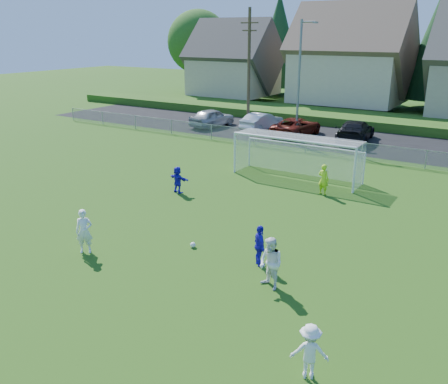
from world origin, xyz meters
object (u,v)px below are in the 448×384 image
Objects in this scene: player_blue_b at (178,180)px; car_b at (262,121)px; car_a at (212,118)px; car_d at (355,131)px; car_c at (296,127)px; player_blue_a at (260,246)px; soccer_goal at (298,150)px; goalkeeper at (324,179)px; player_white_b at (271,264)px; soccer_ball at (193,245)px; player_white_a at (84,231)px; player_white_c at (310,351)px.

car_b is (-4.20, 17.42, 0.03)m from player_blue_b.
car_d reaches higher than car_a.
car_c is at bearing 0.12° from car_d.
car_a is (-8.70, 16.38, 0.10)m from player_blue_b.
soccer_goal reaches higher than player_blue_a.
goalkeeper is at bearing 135.82° from car_b.
car_d is at bearing 122.67° from player_white_b.
soccer_goal reaches higher than car_c.
player_blue_b is 0.32× the size of car_b.
car_a is at bearing 121.85° from soccer_ball.
soccer_ball is at bearing 107.49° from car_c.
car_a is (-15.32, 12.57, -0.01)m from goalkeeper.
player_blue_a is at bearing 156.69° from player_blue_b.
player_white_a is 0.37× the size of car_a.
player_blue_b is at bearing 96.14° from car_c.
player_white_c is 29.01m from car_c.
player_blue_a is at bearing -73.01° from soccer_goal.
player_blue_b is (-7.57, 5.02, -0.06)m from player_blue_a.
player_blue_a is 22.62m from car_d.
car_a is 4.62m from car_b.
goalkeeper reaches higher than soccer_ball.
soccer_goal is (0.19, -11.42, 0.82)m from car_d.
car_b is (-11.78, 22.44, -0.03)m from player_blue_a.
soccer_goal reaches higher than player_white_b.
player_blue_a is 23.31m from car_c.
car_b is at bearing -66.21° from player_blue_b.
player_white_b reaches higher than player_blue_b.
player_blue_b is at bearing 132.33° from soccer_ball.
soccer_ball is 0.13× the size of player_white_a.
car_c is at bearing -25.46° from player_blue_a.
car_c is 4.75m from car_d.
goalkeeper reaches higher than car_c.
player_white_a reaches higher than soccer_ball.
player_blue_a is at bearing 92.50° from car_d.
car_d is at bearing -169.56° from car_c.
player_blue_b is at bearing 40.71° from goalkeeper.
player_blue_b is 17.92m from car_b.
car_d is at bearing -98.50° from player_white_c.
soccer_goal is at bearing 133.57° from car_b.
player_white_c is (10.02, -1.96, -0.14)m from player_white_a.
player_white_c is 17.10m from soccer_goal.
car_b is 0.61× the size of soccer_goal.
player_blue_a is at bearing 1.50° from soccer_ball.
car_b is 8.25m from car_d.
car_c is at bearing 177.14° from car_b.
car_d reaches higher than player_white_c.
player_white_a is at bearing 119.36° from car_a.
soccer_goal is (12.93, -10.47, 0.82)m from car_a.
player_blue_a is (-3.82, 4.58, 0.04)m from player_white_c.
car_a is at bearing -8.92° from player_blue_a.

